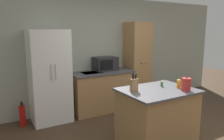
# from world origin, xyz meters

# --- Properties ---
(wall_back) EXTENTS (7.20, 0.06, 2.60)m
(wall_back) POSITION_xyz_m (0.00, 2.33, 1.30)
(wall_back) COLOR #9EA393
(wall_back) RESTS_ON ground_plane
(refrigerator) EXTENTS (0.75, 0.65, 1.85)m
(refrigerator) POSITION_xyz_m (-1.48, 1.99, 0.93)
(refrigerator) COLOR white
(refrigerator) RESTS_ON ground_plane
(back_counter) EXTENTS (1.45, 0.65, 0.91)m
(back_counter) POSITION_xyz_m (-0.30, 2.00, 0.46)
(back_counter) COLOR #9E7547
(back_counter) RESTS_ON ground_plane
(pantry_cabinet) EXTENTS (0.55, 0.53, 2.03)m
(pantry_cabinet) POSITION_xyz_m (0.73, 2.05, 1.01)
(pantry_cabinet) COLOR #9E7547
(pantry_cabinet) RESTS_ON ground_plane
(kitchen_island) EXTENTS (1.16, 0.90, 0.91)m
(kitchen_island) POSITION_xyz_m (-0.22, 0.22, 0.46)
(kitchen_island) COLOR #9E7547
(kitchen_island) RESTS_ON ground_plane
(microwave) EXTENTS (0.53, 0.38, 0.31)m
(microwave) POSITION_xyz_m (-0.16, 2.09, 1.07)
(microwave) COLOR #232326
(microwave) RESTS_ON back_counter
(knife_block) EXTENTS (0.11, 0.06, 0.29)m
(knife_block) POSITION_xyz_m (-0.61, 0.32, 1.01)
(knife_block) COLOR #9E7547
(knife_block) RESTS_ON kitchen_island
(spice_bottle_tall_dark) EXTENTS (0.05, 0.05, 0.09)m
(spice_bottle_tall_dark) POSITION_xyz_m (0.25, 0.15, 0.95)
(spice_bottle_tall_dark) COLOR #337033
(spice_bottle_tall_dark) RESTS_ON kitchen_island
(spice_bottle_short_red) EXTENTS (0.06, 0.06, 0.14)m
(spice_bottle_short_red) POSITION_xyz_m (0.15, 0.13, 0.97)
(spice_bottle_short_red) COLOR orange
(spice_bottle_short_red) RESTS_ON kitchen_island
(spice_bottle_amber_oil) EXTENTS (0.04, 0.04, 0.09)m
(spice_bottle_amber_oil) POSITION_xyz_m (-0.03, 0.33, 0.95)
(spice_bottle_amber_oil) COLOR #337033
(spice_bottle_amber_oil) RESTS_ON kitchen_island
(kettle) EXTENTS (0.15, 0.15, 0.22)m
(kettle) POSITION_xyz_m (0.11, -0.06, 1.01)
(kettle) COLOR #B72D28
(kettle) RESTS_ON kitchen_island
(fire_extinguisher) EXTENTS (0.11, 0.11, 0.48)m
(fire_extinguisher) POSITION_xyz_m (-2.04, 2.00, 0.21)
(fire_extinguisher) COLOR red
(fire_extinguisher) RESTS_ON ground_plane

